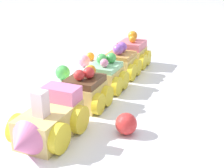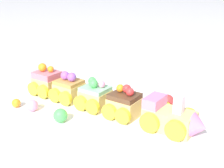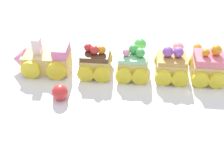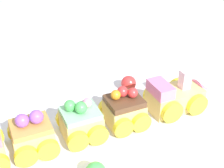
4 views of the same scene
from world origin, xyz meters
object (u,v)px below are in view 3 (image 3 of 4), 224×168
Objects in this scene: cake_train_locomotive at (43,60)px; gumball_red at (60,92)px; gumball_orange at (197,48)px; cake_car_chocolate at (95,62)px; cake_car_strawberry at (208,67)px; cake_car_mint at (133,64)px; cake_car_caramel at (171,66)px; gumball_pink at (178,47)px; gumball_green at (140,45)px.

cake_train_locomotive reaches higher than gumball_red.
cake_train_locomotive is at bearing 16.34° from gumball_orange.
cake_car_strawberry reaches higher than cake_car_chocolate.
cake_car_mint is 0.18m from gumball_orange.
cake_train_locomotive is 0.11m from gumball_red.
gumball_orange is (-0.28, -0.19, -0.01)m from gumball_red.
cake_car_caramel is at bearing 55.73° from gumball_orange.
cake_car_caramel is 2.41× the size of gumball_red.
cake_car_chocolate is 3.64× the size of gumball_orange.
gumball_pink is (-0.18, -0.09, -0.01)m from cake_car_chocolate.
gumball_orange is (0.00, -0.10, -0.02)m from cake_car_strawberry.
cake_train_locomotive is 0.22m from gumball_green.
gumball_green is at bearing 1.23° from gumball_orange.
gumball_pink reaches higher than gumball_orange.
gumball_green is (0.06, -0.10, -0.01)m from cake_car_caramel.
cake_car_caramel is at bearing 122.74° from gumball_green.
gumball_pink is at bearing 8.18° from gumball_orange.
cake_car_chocolate and cake_car_mint have the same top height.
gumball_green is (-0.20, -0.10, -0.01)m from cake_train_locomotive.
cake_train_locomotive is 0.27m from cake_car_caramel.
cake_train_locomotive is 0.34m from cake_car_strawberry.
cake_car_mint is 2.50× the size of gumball_green.
gumball_red is at bearing 23.44° from cake_car_caramel.
gumball_orange is (-0.23, -0.10, -0.02)m from cake_car_chocolate.
cake_train_locomotive is 0.19m from cake_car_mint.
gumball_orange is at bearing -162.99° from cake_train_locomotive.
cake_car_caramel is at bearing -179.99° from cake_train_locomotive.
cake_train_locomotive is 4.58× the size of gumball_pink.
cake_car_mint is at bearing 0.13° from cake_car_caramel.
cake_car_mint is 0.16m from gumball_red.
cake_train_locomotive reaches higher than cake_car_chocolate.
cake_car_chocolate is (-0.11, 0.00, 0.00)m from cake_train_locomotive.
gumball_orange is at bearing -123.60° from cake_car_caramel.
gumball_red is at bearing 51.56° from gumball_green.
cake_car_mint is at bearing 0.07° from cake_car_strawberry.
cake_car_chocolate is at bearing -121.95° from gumball_red.
gumball_green is 1.45× the size of gumball_orange.
cake_car_chocolate is at bearing 179.86° from cake_train_locomotive.
cake_car_caramel is (-0.27, 0.00, 0.00)m from cake_train_locomotive.
cake_car_mint is 0.14m from gumball_pink.
cake_train_locomotive is 4.15× the size of gumball_green.
cake_car_mint is at bearing -179.90° from cake_car_chocolate.
cake_car_mint is 0.08m from cake_car_caramel.
cake_car_caramel reaches higher than gumball_orange.
gumball_pink is at bearing -161.77° from cake_train_locomotive.
cake_car_mint reaches higher than gumball_orange.
gumball_orange is (-0.15, -0.10, -0.02)m from cake_car_mint.
cake_car_strawberry is 2.61× the size of gumball_green.
cake_car_chocolate is at bearing 27.48° from gumball_pink.
cake_train_locomotive is at bearing -59.66° from gumball_red.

